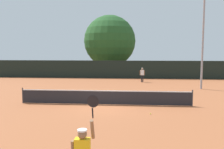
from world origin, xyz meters
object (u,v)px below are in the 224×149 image
at_px(parked_car_near, 68,68).
at_px(large_tree, 110,41).
at_px(light_pole, 203,35).
at_px(parked_car_mid, 185,68).
at_px(tennis_ball, 150,114).
at_px(player_receiving, 142,74).

bearing_deg(parked_car_near, large_tree, -2.21).
relative_size(light_pole, parked_car_mid, 1.99).
distance_m(tennis_ball, light_pole, 11.85).
height_order(player_receiving, light_pole, light_pole).
height_order(tennis_ball, large_tree, large_tree).
xyz_separation_m(player_receiving, large_tree, (-4.56, 9.52, 4.04)).
relative_size(player_receiving, tennis_ball, 23.69).
bearing_deg(large_tree, parked_car_mid, 10.01).
relative_size(player_receiving, large_tree, 0.18).
xyz_separation_m(tennis_ball, large_tree, (-4.42, 23.25, 4.98)).
distance_m(player_receiving, light_pole, 7.97).
bearing_deg(light_pole, player_receiving, 140.04).
bearing_deg(player_receiving, parked_car_near, -40.48).
height_order(player_receiving, parked_car_mid, parked_car_mid).
relative_size(large_tree, parked_car_near, 2.11).
bearing_deg(parked_car_mid, tennis_ball, -98.25).
height_order(tennis_ball, light_pole, light_pole).
xyz_separation_m(large_tree, parked_car_near, (-6.69, 0.09, -4.24)).
bearing_deg(light_pole, tennis_ball, -120.28).
bearing_deg(parked_car_near, light_pole, -41.78).
xyz_separation_m(player_receiving, light_pole, (5.29, -4.43, 4.00)).
relative_size(parked_car_near, parked_car_mid, 0.96).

